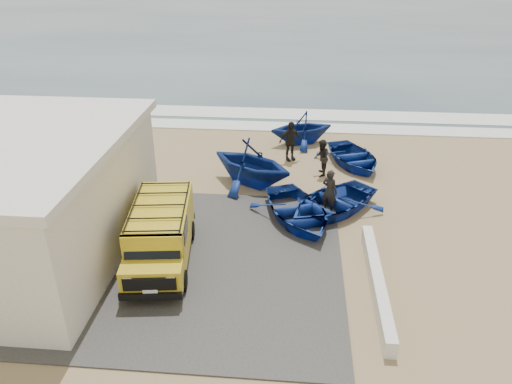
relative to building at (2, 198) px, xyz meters
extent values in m
plane|color=#9A8159|center=(7.50, 2.00, -2.16)|extent=(160.00, 160.00, 0.00)
cube|color=#413E3C|center=(5.50, 0.00, -2.14)|extent=(12.00, 10.00, 0.05)
cube|color=#385166|center=(7.50, 58.00, -2.16)|extent=(180.00, 88.00, 0.01)
cube|color=white|center=(7.50, 14.00, -2.13)|extent=(180.00, 1.60, 0.06)
cube|color=white|center=(7.50, 16.50, -2.14)|extent=(180.00, 2.20, 0.04)
cube|color=white|center=(0.00, 0.00, -0.16)|extent=(8.00, 9.00, 4.00)
cube|color=black|center=(3.95, 1.50, 0.44)|extent=(0.08, 0.70, 0.90)
cube|color=silver|center=(12.50, -1.00, -1.89)|extent=(0.35, 6.00, 0.55)
cube|color=gold|center=(5.32, 0.26, -1.02)|extent=(2.31, 4.01, 1.61)
cube|color=gold|center=(5.61, -2.07, -1.38)|extent=(1.95, 1.10, 0.88)
cube|color=black|center=(5.55, -1.61, -0.60)|extent=(1.74, 0.54, 0.70)
cube|color=black|center=(5.67, -2.53, -1.28)|extent=(1.58, 0.27, 0.44)
cube|color=black|center=(5.67, -2.55, -1.70)|extent=(1.90, 0.37, 0.21)
cube|color=black|center=(5.33, 0.21, -0.13)|extent=(2.18, 3.71, 0.06)
cylinder|color=black|center=(4.70, -1.79, -1.82)|extent=(0.30, 0.71, 0.68)
cylinder|color=black|center=(4.33, 1.22, -1.82)|extent=(0.30, 0.71, 0.68)
cylinder|color=black|center=(6.43, -1.57, -1.82)|extent=(0.30, 0.71, 0.68)
cylinder|color=black|center=(6.05, 1.43, -1.82)|extent=(0.30, 0.71, 0.68)
imported|color=navy|center=(9.93, 3.07, -1.72)|extent=(4.51, 5.17, 0.89)
imported|color=navy|center=(11.28, 3.91, -1.71)|extent=(5.29, 5.33, 0.91)
imported|color=navy|center=(7.81, 6.22, -1.09)|extent=(5.28, 5.09, 2.14)
imported|color=navy|center=(12.58, 8.80, -1.75)|extent=(4.11, 4.78, 0.83)
imported|color=navy|center=(10.00, 11.53, -1.27)|extent=(4.19, 3.92, 1.79)
imported|color=black|center=(11.19, 3.97, -1.24)|extent=(0.80, 0.74, 1.84)
imported|color=black|center=(10.96, 7.48, -1.29)|extent=(0.68, 0.86, 1.74)
imported|color=black|center=(9.46, 9.17, -1.16)|extent=(1.27, 0.99, 2.01)
camera|label=1|loc=(9.83, -14.01, 7.74)|focal=35.00mm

